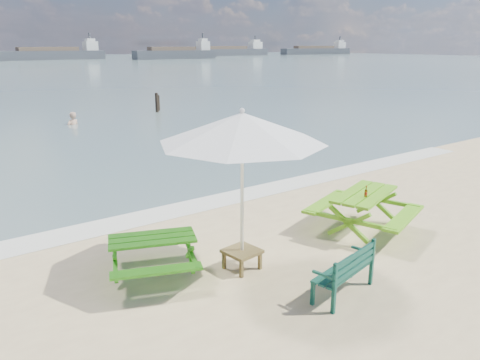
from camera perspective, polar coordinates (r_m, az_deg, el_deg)
foam_strip at (r=11.10m, az=-7.26°, el=-3.53°), size 22.00×0.90×0.01m
picnic_table_left at (r=8.05m, az=-10.53°, el=-9.16°), size 1.88×1.97×0.67m
picnic_table_right at (r=9.96m, az=14.80°, el=-3.90°), size 2.29×2.41×0.84m
park_bench at (r=7.55m, az=12.42°, el=-11.85°), size 1.29×0.66×0.76m
side_table at (r=8.16m, az=0.24°, el=-9.59°), size 0.61×0.61×0.36m
patio_umbrella at (r=7.45m, az=0.26°, el=6.35°), size 3.05×3.05×2.71m
beer_bottle at (r=9.53m, az=15.09°, el=-1.58°), size 0.06×0.06×0.23m
swimmer at (r=24.20m, az=-19.62°, el=5.68°), size 0.77×0.62×1.83m
mooring_pilings at (r=27.45m, az=-10.02°, el=9.06°), size 0.57×0.77×1.29m
cargo_ships at (r=140.01m, az=-8.17°, el=15.09°), size 149.33×32.43×4.40m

